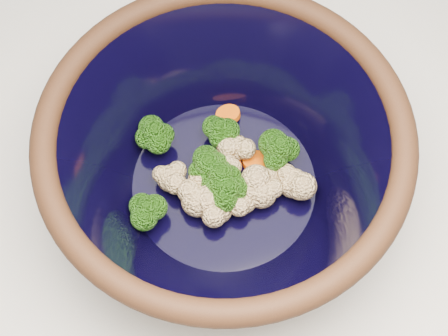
{
  "coord_description": "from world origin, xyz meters",
  "views": [
    {
      "loc": [
        -0.14,
        -0.33,
        1.54
      ],
      "look_at": [
        -0.07,
        -0.06,
        0.97
      ],
      "focal_mm": 50.0,
      "sensor_mm": 36.0,
      "label": 1
    }
  ],
  "objects": [
    {
      "name": "counter",
      "position": [
        0.0,
        0.0,
        0.45
      ],
      "size": [
        1.2,
        1.2,
        0.9
      ],
      "primitive_type": "cube",
      "color": "silver",
      "rests_on": "ground"
    },
    {
      "name": "vegetable_pile",
      "position": [
        -0.07,
        -0.06,
        0.96
      ],
      "size": [
        0.19,
        0.14,
        0.05
      ],
      "color": "#608442",
      "rests_on": "mixing_bowl"
    },
    {
      "name": "mixing_bowl",
      "position": [
        -0.07,
        -0.06,
        0.99
      ],
      "size": [
        0.42,
        0.42,
        0.15
      ],
      "rotation": [
        0.0,
        0.0,
        0.31
      ],
      "color": "black",
      "rests_on": "counter"
    },
    {
      "name": "ground",
      "position": [
        0.0,
        0.0,
        0.0
      ],
      "size": [
        3.0,
        3.0,
        0.0
      ],
      "primitive_type": "plane",
      "color": "#9E7A54",
      "rests_on": "ground"
    }
  ]
}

